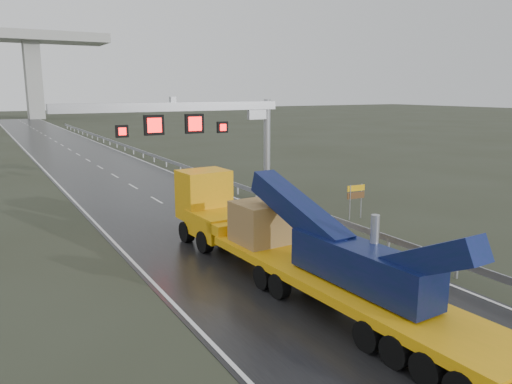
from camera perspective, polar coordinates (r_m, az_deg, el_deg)
ground at (r=18.27m, az=11.97°, el=-14.07°), size 400.00×400.00×0.00m
road at (r=53.92m, az=-17.39°, el=2.71°), size 11.00×200.00×0.02m
guardrail at (r=46.12m, az=-7.30°, el=2.59°), size 0.20×140.00×1.40m
sign_gantry at (r=33.02m, az=-5.94°, el=7.66°), size 14.90×1.20×7.42m
heavy_haul_truck at (r=21.17m, az=2.40°, el=-5.20°), size 3.74×19.09×4.45m
exit_sign_pair at (r=31.24m, az=11.34°, el=-0.33°), size 1.26×0.15×2.16m
striped_barrier at (r=33.25m, az=2.24°, el=-1.18°), size 0.65×0.48×0.99m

